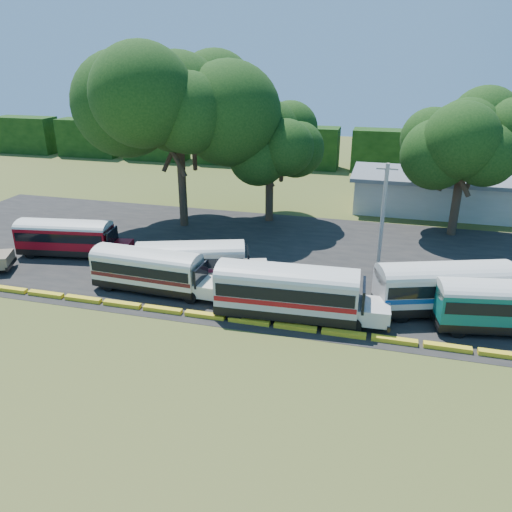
% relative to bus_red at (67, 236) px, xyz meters
% --- Properties ---
extents(ground, '(160.00, 160.00, 0.00)m').
position_rel_bus_red_xyz_m(ground, '(13.36, -8.19, -1.81)').
color(ground, '#40511B').
rests_on(ground, ground).
extents(asphalt_strip, '(64.00, 24.00, 0.02)m').
position_rel_bus_red_xyz_m(asphalt_strip, '(14.36, 3.81, -1.80)').
color(asphalt_strip, black).
rests_on(asphalt_strip, ground).
extents(curb, '(53.70, 0.45, 0.30)m').
position_rel_bus_red_xyz_m(curb, '(13.36, -7.19, -1.66)').
color(curb, yellow).
rests_on(curb, ground).
extents(terminal_building, '(19.00, 9.00, 4.00)m').
position_rel_bus_red_xyz_m(terminal_building, '(31.36, 21.81, 0.23)').
color(terminal_building, beige).
rests_on(terminal_building, ground).
extents(treeline_backdrop, '(130.00, 4.00, 6.00)m').
position_rel_bus_red_xyz_m(treeline_backdrop, '(13.36, 39.81, 1.19)').
color(treeline_backdrop, black).
rests_on(treeline_backdrop, ground).
extents(bus_red, '(9.81, 3.73, 3.15)m').
position_rel_bus_red_xyz_m(bus_red, '(0.00, 0.00, 0.00)').
color(bus_red, black).
rests_on(bus_red, ground).
extents(bus_cream_west, '(9.75, 2.83, 3.17)m').
position_rel_bus_red_xyz_m(bus_cream_west, '(9.73, -4.45, -0.01)').
color(bus_cream_west, black).
rests_on(bus_cream_west, ground).
extents(bus_cream_east, '(9.98, 5.34, 3.20)m').
position_rel_bus_red_xyz_m(bus_cream_east, '(12.24, -2.27, 0.00)').
color(bus_cream_east, black).
rests_on(bus_cream_east, ground).
extents(bus_white_red, '(11.21, 3.27, 3.65)m').
position_rel_bus_red_xyz_m(bus_white_red, '(20.23, -5.81, 0.26)').
color(bus_white_red, black).
rests_on(bus_white_red, ground).
extents(bus_white_blue, '(10.95, 5.95, 3.51)m').
position_rel_bus_red_xyz_m(bus_white_blue, '(29.99, -2.46, 0.18)').
color(bus_white_blue, black).
rests_on(bus_white_blue, ground).
extents(bus_teal, '(10.38, 4.12, 3.32)m').
position_rel_bus_red_xyz_m(bus_teal, '(33.49, -4.04, 0.10)').
color(bus_teal, black).
rests_on(bus_teal, ground).
extents(tree_west, '(12.46, 12.46, 16.40)m').
position_rel_bus_red_xyz_m(tree_west, '(6.32, 10.07, 9.99)').
color(tree_west, '#35261A').
rests_on(tree_west, ground).
extents(tree_center, '(8.56, 8.56, 11.95)m').
position_rel_bus_red_xyz_m(tree_center, '(14.19, 13.74, 6.94)').
color(tree_center, '#35261A').
rests_on(tree_center, ground).
extents(tree_east, '(8.69, 8.69, 12.52)m').
position_rel_bus_red_xyz_m(tree_east, '(31.97, 13.94, 7.46)').
color(tree_east, '#35261A').
rests_on(tree_east, ground).
extents(utility_pole, '(1.60, 0.30, 8.44)m').
position_rel_bus_red_xyz_m(utility_pole, '(25.48, 4.12, 2.52)').
color(utility_pole, gray).
rests_on(utility_pole, ground).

